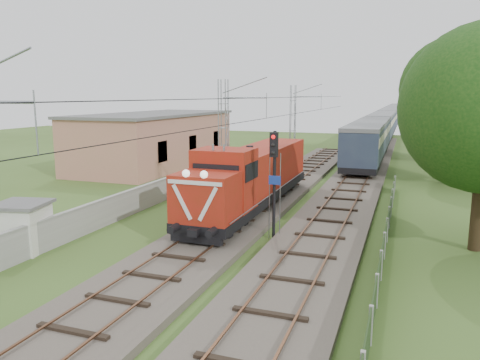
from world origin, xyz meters
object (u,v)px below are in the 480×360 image
at_px(relay_hut, 23,227).
at_px(locomotive, 252,176).
at_px(coach_rake, 389,117).
at_px(signal_post, 274,166).

bearing_deg(relay_hut, locomotive, 54.79).
bearing_deg(locomotive, coach_rake, 85.99).
bearing_deg(coach_rake, relay_hut, -98.63).
xyz_separation_m(signal_post, relay_hut, (-10.18, -5.39, -2.51)).
height_order(signal_post, relay_hut, signal_post).
xyz_separation_m(locomotive, signal_post, (2.78, -5.10, 1.48)).
xyz_separation_m(locomotive, coach_rake, (5.00, 71.24, 0.45)).
distance_m(coach_rake, relay_hut, 82.67).
bearing_deg(relay_hut, coach_rake, 81.37).
relative_size(locomotive, coach_rake, 0.14).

